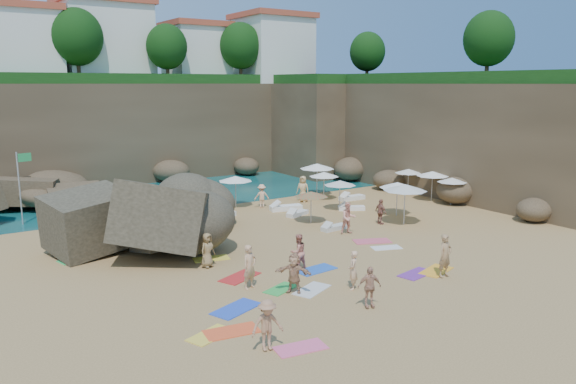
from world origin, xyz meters
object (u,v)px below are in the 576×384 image
rock_outcrop (155,241)px  person_stand_2 (262,196)px  parasol_1 (324,174)px  person_stand_4 (303,189)px  parasol_2 (317,166)px  person_stand_3 (381,212)px  parasol_0 (235,179)px  lounger_0 (221,216)px  flag_pole (21,178)px  person_stand_1 (298,252)px  person_stand_5 (199,203)px  person_stand_0 (250,267)px  person_stand_6 (353,270)px

rock_outcrop → person_stand_2: (8.70, 3.85, 0.77)m
parasol_1 → person_stand_4: (-1.63, 0.23, -0.90)m
parasol_2 → person_stand_3: size_ratio=1.68×
parasol_0 → lounger_0: (-2.15, -2.13, -1.77)m
parasol_2 → flag_pole: bearing=172.2°
parasol_2 → person_stand_1: bearing=-129.1°
person_stand_4 → person_stand_5: bearing=-124.4°
person_stand_0 → person_stand_2: 14.82m
person_stand_3 → person_stand_5: size_ratio=0.88×
rock_outcrop → parasol_0: parasol_0 is taller
flag_pole → person_stand_0: bearing=-70.5°
parasol_2 → person_stand_2: bearing=-167.6°
person_stand_1 → person_stand_3: bearing=-155.6°
parasol_1 → person_stand_3: bearing=-101.0°
person_stand_6 → lounger_0: bearing=-144.8°
lounger_0 → person_stand_1: bearing=-114.0°
person_stand_3 → person_stand_5: bearing=47.9°
person_stand_0 → person_stand_1: person_stand_0 is taller
lounger_0 → person_stand_5: bearing=109.8°
person_stand_5 → person_stand_1: bearing=-125.1°
person_stand_4 → person_stand_6: 16.75m
parasol_0 → person_stand_3: (4.89, -8.58, -1.18)m
flag_pole → person_stand_3: 20.73m
flag_pole → parasol_2: size_ratio=1.69×
parasol_0 → lounger_0: bearing=-135.3°
parasol_0 → person_stand_0: 14.99m
person_stand_4 → person_stand_2: bearing=-124.4°
parasol_0 → person_stand_2: size_ratio=1.43×
lounger_0 → person_stand_0: (-4.39, -11.32, 0.74)m
parasol_0 → person_stand_3: 9.94m
person_stand_2 → parasol_0: bearing=-12.8°
person_stand_3 → person_stand_5: (-7.92, 7.66, 0.10)m
flag_pole → person_stand_1: bearing=-60.5°
parasol_1 → person_stand_6: (-9.49, -14.56, -1.02)m
rock_outcrop → person_stand_2: 9.55m
rock_outcrop → flag_pole: bearing=123.4°
parasol_1 → person_stand_3: (-1.43, -7.37, -1.06)m
person_stand_2 → person_stand_4: bearing=-159.5°
lounger_0 → person_stand_2: 3.82m
parasol_0 → parasol_2: 6.77m
rock_outcrop → person_stand_6: size_ratio=5.62×
parasol_1 → person_stand_2: 5.01m
flag_pole → parasol_0: 12.66m
parasol_1 → person_stand_4: bearing=172.0°
rock_outcrop → person_stand_1: size_ratio=5.52×
person_stand_1 → person_stand_6: 3.22m
flag_pole → person_stand_5: 10.18m
person_stand_0 → person_stand_5: 13.01m
parasol_2 → person_stand_2: (-5.34, -1.17, -1.39)m
parasol_0 → person_stand_2: (1.42, -0.95, -1.15)m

